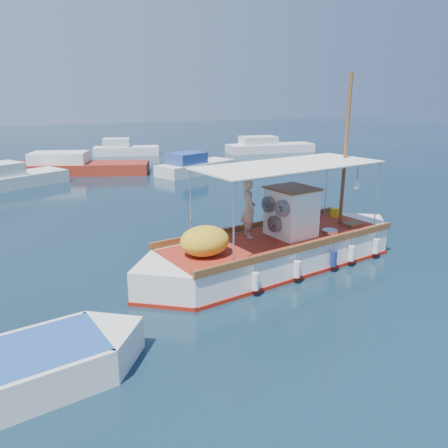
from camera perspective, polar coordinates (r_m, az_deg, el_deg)
name	(u,v)px	position (r m, az deg, el deg)	size (l,w,h in m)	color
ground	(251,262)	(15.35, 3.56, -4.97)	(160.00, 160.00, 0.00)	black
fishing_caique	(276,249)	(14.93, 6.87, -3.29)	(10.70, 3.92, 6.59)	white
bg_boat_nw	(11,179)	(30.75, -26.02, 5.26)	(6.70, 4.92, 1.80)	silver
bg_boat_n	(76,167)	(34.30, -18.72, 7.06)	(10.20, 6.17, 1.80)	maroon
bg_boat_ne	(194,167)	(32.70, -3.91, 7.47)	(6.68, 4.37, 1.80)	silver
bg_boat_e	(268,147)	(45.39, 5.72, 9.96)	(9.18, 3.97, 1.80)	silver
bg_boat_far_n	(124,150)	(44.00, -12.87, 9.43)	(6.48, 3.68, 1.80)	silver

